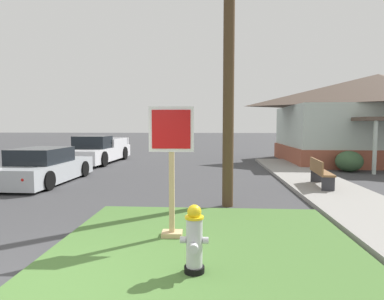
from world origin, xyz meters
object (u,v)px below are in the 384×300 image
at_px(parked_sedan_silver, 44,168).
at_px(utility_pole, 229,5).
at_px(pickup_truck_white, 98,151).
at_px(stop_sign, 172,172).
at_px(fire_hydrant, 194,241).
at_px(street_bench, 320,171).
at_px(manhole_cover, 158,216).

xyz_separation_m(parked_sedan_silver, utility_pole, (6.35, -2.93, 4.40)).
xyz_separation_m(pickup_truck_white, utility_pole, (6.57, -8.93, 4.33)).
bearing_deg(stop_sign, fire_hydrant, -70.91).
relative_size(fire_hydrant, stop_sign, 0.40).
distance_m(pickup_truck_white, street_bench, 11.69).
distance_m(manhole_cover, pickup_truck_white, 11.15).
bearing_deg(fire_hydrant, parked_sedan_silver, 130.08).
xyz_separation_m(pickup_truck_white, street_bench, (9.59, -6.69, -0.03)).
relative_size(pickup_truck_white, street_bench, 3.32).
height_order(fire_hydrant, parked_sedan_silver, parked_sedan_silver).
bearing_deg(parked_sedan_silver, manhole_cover, -39.84).
height_order(fire_hydrant, manhole_cover, fire_hydrant).
bearing_deg(pickup_truck_white, fire_hydrant, -65.13).
relative_size(stop_sign, utility_pole, 0.24).
bearing_deg(street_bench, parked_sedan_silver, 175.81).
xyz_separation_m(manhole_cover, parked_sedan_silver, (-4.75, 3.96, 0.53)).
relative_size(fire_hydrant, utility_pole, 0.10).
bearing_deg(fire_hydrant, stop_sign, 109.09).
bearing_deg(stop_sign, street_bench, 48.98).
height_order(pickup_truck_white, street_bench, pickup_truck_white).
bearing_deg(parked_sedan_silver, street_bench, -4.19).
height_order(pickup_truck_white, utility_pole, utility_pole).
relative_size(fire_hydrant, parked_sedan_silver, 0.21).
relative_size(parked_sedan_silver, street_bench, 2.64).
distance_m(fire_hydrant, stop_sign, 1.61).
bearing_deg(pickup_truck_white, stop_sign, -64.47).
xyz_separation_m(manhole_cover, utility_pole, (1.60, 1.03, 4.94)).
distance_m(fire_hydrant, parked_sedan_silver, 8.88).
relative_size(street_bench, utility_pole, 0.18).
distance_m(stop_sign, utility_pole, 4.62).
xyz_separation_m(stop_sign, utility_pole, (1.11, 2.50, 3.72)).
bearing_deg(stop_sign, parked_sedan_silver, 134.00).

